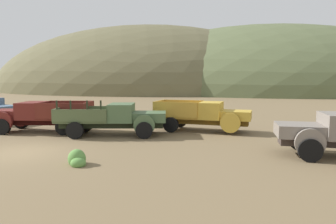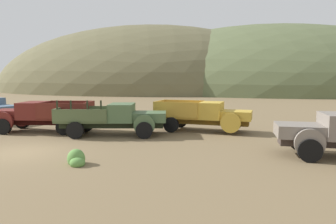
# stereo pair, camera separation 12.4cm
# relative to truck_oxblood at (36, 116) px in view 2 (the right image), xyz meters

# --- Properties ---
(ground_plane) EXTENTS (300.00, 300.00, 0.00)m
(ground_plane) POSITION_rel_truck_oxblood_xyz_m (3.35, -4.80, -1.02)
(ground_plane) COLOR brown
(hill_distant) EXTENTS (88.15, 65.55, 35.54)m
(hill_distant) POSITION_rel_truck_oxblood_xyz_m (-19.97, 67.21, -1.02)
(hill_distant) COLOR brown
(hill_distant) RESTS_ON ground
(hill_far_right) EXTENTS (90.54, 69.66, 34.41)m
(hill_far_right) POSITION_rel_truck_oxblood_xyz_m (11.48, 73.22, -1.02)
(hill_far_right) COLOR #56603D
(hill_far_right) RESTS_ON ground
(truck_oxblood) EXTENTS (6.49, 3.77, 1.91)m
(truck_oxblood) POSITION_rel_truck_oxblood_xyz_m (0.00, 0.00, 0.00)
(truck_oxblood) COLOR black
(truck_oxblood) RESTS_ON ground
(truck_weathered_green) EXTENTS (6.69, 4.01, 2.16)m
(truck_weathered_green) POSITION_rel_truck_oxblood_xyz_m (5.70, 0.52, -0.01)
(truck_weathered_green) COLOR #232B1B
(truck_weathered_green) RESTS_ON ground
(truck_faded_yellow) EXTENTS (6.05, 2.36, 1.91)m
(truck_faded_yellow) POSITION_rel_truck_oxblood_xyz_m (10.45, 3.45, 0.01)
(truck_faded_yellow) COLOR brown
(truck_faded_yellow) RESTS_ON ground
(bush_near_barrel) EXTENTS (0.88, 0.83, 0.77)m
(bush_near_barrel) POSITION_rel_truck_oxblood_xyz_m (6.96, -5.73, -0.83)
(bush_near_barrel) COLOR #5B8E42
(bush_near_barrel) RESTS_ON ground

